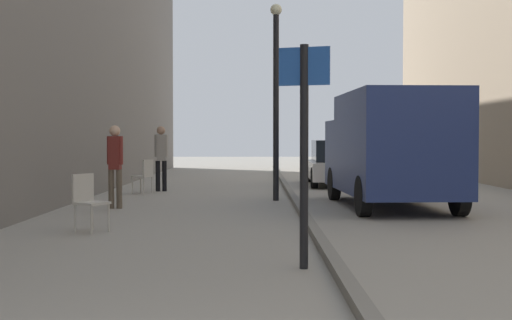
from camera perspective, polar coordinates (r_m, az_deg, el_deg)
name	(u,v)px	position (r m, az deg, el deg)	size (l,w,h in m)	color
ground_plane	(227,209)	(14.38, -2.49, -4.19)	(80.00, 80.00, 0.00)	gray
kerb_strip	(300,206)	(14.39, 3.82, -3.95)	(0.16, 40.00, 0.12)	slate
pedestrian_main_foreground	(163,154)	(19.21, -7.96, 0.54)	(0.37, 0.24, 1.86)	black
pedestrian_far_crossing	(117,161)	(14.68, -11.80, -0.05)	(0.35, 0.23, 1.79)	brown
delivery_van	(392,147)	(14.91, 11.57, 1.11)	(2.31, 5.19, 2.49)	navy
parked_car	(339,163)	(21.69, 7.10, -0.26)	(1.93, 4.25, 1.45)	silver
street_sign_post	(306,136)	(7.74, 4.29, 2.06)	(0.58, 0.20, 2.60)	black
lamp_post	(278,89)	(16.24, 1.88, 6.13)	(0.28, 0.28, 4.76)	black
cafe_chair_near_window	(90,198)	(11.17, -14.02, -3.18)	(0.61, 0.61, 0.94)	#B7B2A8
cafe_chair_by_doorway	(147,174)	(18.44, -9.33, -1.17)	(0.59, 0.59, 0.94)	#B7B2A8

